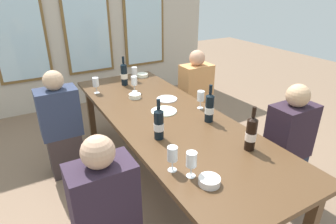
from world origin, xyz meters
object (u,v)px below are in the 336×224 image
at_px(white_plate_1, 167,99).
at_px(wine_bottle_1, 251,133).
at_px(seated_person_1, 195,96).
at_px(seated_person_2, 106,220).
at_px(wine_glass_5, 134,81).
at_px(dining_table, 167,122).
at_px(wine_bottle_2, 209,108).
at_px(tasting_bowl_0, 135,96).
at_px(white_plate_0, 164,111).
at_px(wine_bottle_0, 159,124).
at_px(wine_glass_2, 201,97).
at_px(tasting_bowl_2, 209,181).
at_px(seated_person_0, 62,127).
at_px(wine_glass_4, 134,72).
at_px(wine_glass_3, 191,160).
at_px(wine_glass_0, 96,82).
at_px(wine_bottle_3, 124,74).
at_px(seated_person_3, 287,148).
at_px(tasting_bowl_1, 142,75).

height_order(white_plate_1, wine_bottle_1, wine_bottle_1).
height_order(seated_person_1, seated_person_2, same).
bearing_deg(wine_glass_5, dining_table, -89.87).
relative_size(wine_bottle_2, tasting_bowl_0, 2.61).
xyz_separation_m(white_plate_0, seated_person_1, (0.80, 0.62, -0.22)).
xyz_separation_m(white_plate_0, wine_bottle_2, (0.24, -0.37, 0.12)).
distance_m(wine_bottle_0, wine_glass_2, 0.69).
bearing_deg(dining_table, wine_glass_5, 90.13).
bearing_deg(tasting_bowl_2, white_plate_1, 71.34).
bearing_deg(seated_person_1, wine_bottle_2, -119.30).
bearing_deg(seated_person_0, wine_glass_4, 21.16).
height_order(white_plate_0, wine_glass_3, wine_glass_3).
bearing_deg(white_plate_0, wine_glass_0, 117.13).
distance_m(dining_table, seated_person_2, 1.09).
height_order(dining_table, tasting_bowl_0, tasting_bowl_0).
height_order(wine_bottle_3, seated_person_1, seated_person_1).
bearing_deg(wine_bottle_0, wine_glass_4, 73.96).
xyz_separation_m(wine_bottle_1, wine_bottle_2, (0.02, 0.51, -0.00)).
relative_size(wine_bottle_2, wine_glass_3, 1.91).
bearing_deg(wine_bottle_2, tasting_bowl_0, 112.66).
xyz_separation_m(white_plate_0, tasting_bowl_2, (-0.27, -1.05, 0.02)).
bearing_deg(wine_bottle_1, seated_person_3, 8.72).
bearing_deg(tasting_bowl_2, dining_table, 75.70).
xyz_separation_m(wine_glass_4, seated_person_2, (-0.97, -1.76, -0.33)).
bearing_deg(seated_person_0, tasting_bowl_0, -10.02).
relative_size(wine_glass_0, seated_person_0, 0.16).
xyz_separation_m(wine_glass_0, wine_glass_5, (0.38, -0.16, 0.00)).
distance_m(dining_table, wine_glass_4, 1.08).
height_order(wine_bottle_1, wine_glass_3, wine_bottle_1).
bearing_deg(white_plate_0, tasting_bowl_2, -104.25).
relative_size(tasting_bowl_0, seated_person_2, 0.11).
distance_m(dining_table, white_plate_1, 0.41).
distance_m(wine_glass_4, seated_person_2, 2.04).
height_order(wine_bottle_1, wine_glass_4, wine_bottle_1).
bearing_deg(white_plate_0, wine_bottle_3, 92.35).
distance_m(wine_bottle_3, wine_glass_4, 0.17).
bearing_deg(wine_bottle_3, wine_bottle_0, -100.25).
height_order(dining_table, wine_bottle_0, wine_bottle_0).
relative_size(wine_bottle_3, tasting_bowl_1, 2.37).
height_order(white_plate_0, seated_person_1, seated_person_1).
bearing_deg(white_plate_1, dining_table, -119.31).
relative_size(white_plate_1, seated_person_2, 0.19).
distance_m(white_plate_1, wine_glass_0, 0.80).
height_order(wine_bottle_1, seated_person_0, seated_person_0).
bearing_deg(wine_glass_0, wine_bottle_2, -60.75).
height_order(wine_bottle_0, seated_person_0, seated_person_0).
bearing_deg(dining_table, seated_person_2, -139.44).
distance_m(white_plate_1, wine_bottle_2, 0.63).
bearing_deg(white_plate_1, wine_glass_2, -63.90).
xyz_separation_m(wine_glass_4, wine_glass_5, (-0.15, -0.33, 0.00)).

